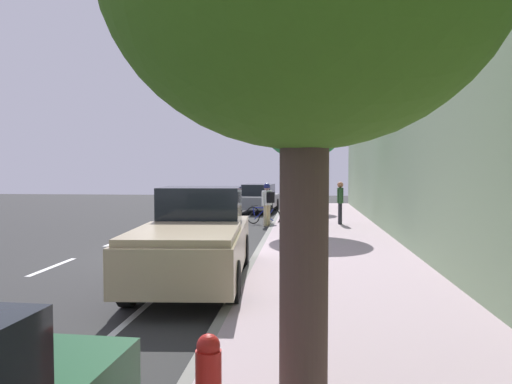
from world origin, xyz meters
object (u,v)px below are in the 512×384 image
(street_tree_corner, at_px, (303,147))
(pedestrian_on_phone, at_px, (340,200))
(parked_sedan_grey_mid, at_px, (259,198))
(street_tree_far_end, at_px, (304,126))
(cyclist_with_backpack, at_px, (267,200))
(fire_hydrant, at_px, (209,383))
(parked_pickup_tan_second, at_px, (195,240))
(bicycle_at_curb, at_px, (263,215))

(street_tree_corner, xyz_separation_m, pedestrian_on_phone, (1.47, -6.44, -2.42))
(parked_sedan_grey_mid, distance_m, street_tree_far_end, 9.70)
(cyclist_with_backpack, height_order, fire_hydrant, cyclist_with_backpack)
(street_tree_corner, bearing_deg, pedestrian_on_phone, -77.11)
(parked_sedan_grey_mid, relative_size, street_tree_corner, 1.03)
(cyclist_with_backpack, relative_size, pedestrian_on_phone, 1.04)
(cyclist_with_backpack, distance_m, fire_hydrant, 16.23)
(parked_pickup_tan_second, bearing_deg, street_tree_far_end, 74.40)
(street_tree_far_end, bearing_deg, street_tree_corner, 90.00)
(street_tree_far_end, distance_m, fire_hydrant, 14.21)
(bicycle_at_curb, relative_size, pedestrian_on_phone, 0.91)
(parked_sedan_grey_mid, distance_m, cyclist_with_backpack, 6.52)
(parked_pickup_tan_second, bearing_deg, bicycle_at_curb, 87.25)
(parked_sedan_grey_mid, bearing_deg, parked_pickup_tan_second, -89.28)
(bicycle_at_curb, height_order, street_tree_far_end, street_tree_far_end)
(street_tree_far_end, xyz_separation_m, fire_hydrant, (-0.79, -13.79, -3.33))
(cyclist_with_backpack, bearing_deg, bicycle_at_curb, 115.26)
(parked_sedan_grey_mid, relative_size, cyclist_with_backpack, 2.56)
(bicycle_at_curb, bearing_deg, pedestrian_on_phone, -12.57)
(cyclist_with_backpack, height_order, pedestrian_on_phone, pedestrian_on_phone)
(street_tree_corner, height_order, fire_hydrant, street_tree_corner)
(pedestrian_on_phone, relative_size, fire_hydrant, 2.02)
(parked_pickup_tan_second, distance_m, cyclist_with_backpack, 10.33)
(cyclist_with_backpack, distance_m, street_tree_corner, 6.82)
(street_tree_far_end, relative_size, fire_hydrant, 6.01)
(street_tree_far_end, xyz_separation_m, street_tree_corner, (0.00, 8.61, -0.38))
(parked_sedan_grey_mid, height_order, cyclist_with_backpack, cyclist_with_backpack)
(street_tree_far_end, xyz_separation_m, pedestrian_on_phone, (1.47, 2.17, -2.79))
(street_tree_far_end, height_order, pedestrian_on_phone, street_tree_far_end)
(parked_pickup_tan_second, bearing_deg, fire_hydrant, -76.55)
(parked_sedan_grey_mid, height_order, fire_hydrant, parked_sedan_grey_mid)
(bicycle_at_curb, xyz_separation_m, street_tree_far_end, (1.69, -2.88, 3.50))
(parked_sedan_grey_mid, bearing_deg, street_tree_far_end, -74.76)
(parked_pickup_tan_second, height_order, fire_hydrant, parked_pickup_tan_second)
(parked_sedan_grey_mid, distance_m, pedestrian_on_phone, 7.74)
(parked_sedan_grey_mid, height_order, street_tree_far_end, street_tree_far_end)
(street_tree_far_end, relative_size, pedestrian_on_phone, 2.98)
(bicycle_at_curb, distance_m, fire_hydrant, 16.70)
(street_tree_corner, distance_m, pedestrian_on_phone, 7.04)
(cyclist_with_backpack, relative_size, street_tree_corner, 0.40)
(pedestrian_on_phone, bearing_deg, street_tree_corner, 102.89)
(cyclist_with_backpack, xyz_separation_m, street_tree_far_end, (1.47, -2.41, 2.81))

